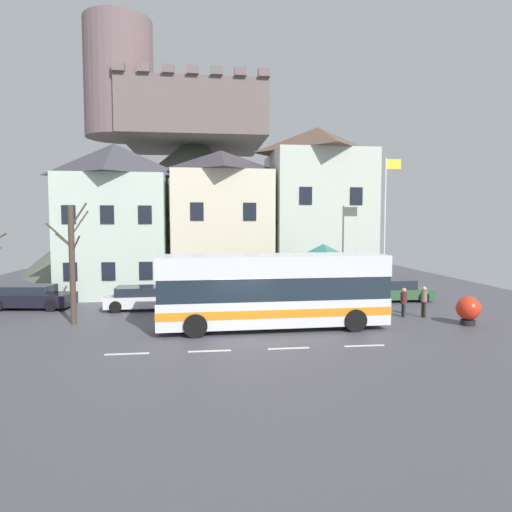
{
  "coord_description": "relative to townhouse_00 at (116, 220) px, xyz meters",
  "views": [
    {
      "loc": [
        -1.79,
        -18.87,
        4.77
      ],
      "look_at": [
        1.03,
        4.11,
        3.07
      ],
      "focal_mm": 31.67,
      "sensor_mm": 36.0,
      "label": 1
    }
  ],
  "objects": [
    {
      "name": "townhouse_01",
      "position": [
        6.93,
        0.36,
        -0.12
      ],
      "size": [
        6.48,
        6.05,
        9.64
      ],
      "color": "beige",
      "rests_on": "ground_plane"
    },
    {
      "name": "townhouse_00",
      "position": [
        0.0,
        0.0,
        0.0
      ],
      "size": [
        6.62,
        5.34,
        9.89
      ],
      "color": "silver",
      "rests_on": "ground_plane"
    },
    {
      "name": "pedestrian_01",
      "position": [
        15.75,
        -8.89,
        -4.09
      ],
      "size": [
        0.33,
        0.33,
        1.47
      ],
      "color": "#2D2D38",
      "rests_on": "ground_plane"
    },
    {
      "name": "bus_shelter",
      "position": [
        11.97,
        -7.24,
        -1.94
      ],
      "size": [
        3.6,
        3.6,
        3.66
      ],
      "color": "#473D33",
      "rests_on": "ground_plane"
    },
    {
      "name": "townhouse_02",
      "position": [
        13.72,
        0.84,
        0.78
      ],
      "size": [
        6.57,
        7.02,
        11.44
      ],
      "color": "beige",
      "rests_on": "ground_plane"
    },
    {
      "name": "ground_plane",
      "position": [
        7.31,
        -11.64,
        -4.98
      ],
      "size": [
        40.0,
        60.0,
        0.07
      ],
      "color": "#4B4951"
    },
    {
      "name": "hilltop_castle",
      "position": [
        4.75,
        17.68,
        2.78
      ],
      "size": [
        33.26,
        33.26,
        23.55
      ],
      "color": "#55604F",
      "rests_on": "ground_plane"
    },
    {
      "name": "parked_car_02",
      "position": [
        2.17,
        -5.21,
        -4.32
      ],
      "size": [
        3.88,
        2.11,
        1.26
      ],
      "rotation": [
        0.0,
        0.0,
        0.04
      ],
      "color": "silver",
      "rests_on": "ground_plane"
    },
    {
      "name": "parked_car_01",
      "position": [
        -3.9,
        -4.24,
        -4.3
      ],
      "size": [
        4.61,
        2.42,
        1.3
      ],
      "rotation": [
        0.0,
        0.0,
        -0.14
      ],
      "color": "black",
      "rests_on": "ground_plane"
    },
    {
      "name": "parked_car_00",
      "position": [
        17.28,
        -4.27,
        -4.3
      ],
      "size": [
        4.27,
        2.02,
        1.31
      ],
      "rotation": [
        0.0,
        0.0,
        -0.0
      ],
      "color": "#2D5633",
      "rests_on": "ground_plane"
    },
    {
      "name": "flagpole",
      "position": [
        16.05,
        -5.73,
        -0.13
      ],
      "size": [
        0.95,
        0.1,
        8.45
      ],
      "color": "silver",
      "rests_on": "ground_plane"
    },
    {
      "name": "transit_bus",
      "position": [
        8.72,
        -10.53,
        -3.26
      ],
      "size": [
        10.35,
        2.94,
        3.34
      ],
      "rotation": [
        0.0,
        0.0,
        0.03
      ],
      "color": "silver",
      "rests_on": "ground_plane"
    },
    {
      "name": "pedestrian_02",
      "position": [
        16.7,
        -9.16,
        -4.04
      ],
      "size": [
        0.29,
        0.3,
        1.57
      ],
      "color": "#38332D",
      "rests_on": "ground_plane"
    },
    {
      "name": "bare_tree_01",
      "position": [
        -0.5,
        -8.49,
        -1.99
      ],
      "size": [
        1.95,
        1.03,
        5.72
      ],
      "color": "#47382D",
      "rests_on": "ground_plane"
    },
    {
      "name": "public_bench",
      "position": [
        9.84,
        -5.59,
        -4.47
      ],
      "size": [
        1.71,
        0.48,
        0.87
      ],
      "color": "#33473D",
      "rests_on": "ground_plane"
    },
    {
      "name": "harbour_buoy",
      "position": [
        17.9,
        -11.07,
        -4.19
      ],
      "size": [
        1.1,
        1.1,
        1.35
      ],
      "color": "black",
      "rests_on": "ground_plane"
    },
    {
      "name": "pedestrian_00",
      "position": [
        14.0,
        -8.85,
        -4.13
      ],
      "size": [
        0.37,
        0.29,
        1.57
      ],
      "color": "#38332D",
      "rests_on": "ground_plane"
    }
  ]
}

